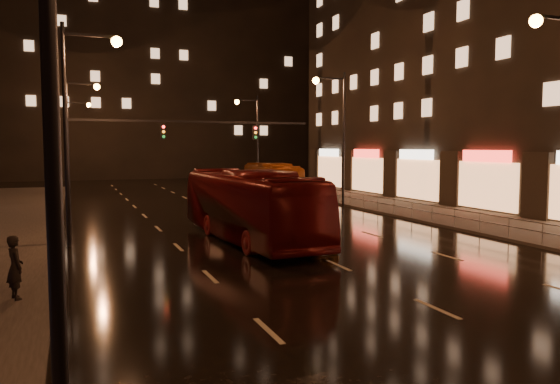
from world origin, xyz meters
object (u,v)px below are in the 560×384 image
object	(u,v)px
taxi_far	(275,202)
taxi_near	(307,232)
bus_red	(249,206)
bus_curb	(271,181)
pedestrian_a	(15,267)

from	to	relation	value
taxi_far	taxi_near	bearing A→B (deg)	-101.90
taxi_near	taxi_far	distance (m)	13.98
bus_red	taxi_far	world-z (taller)	bus_red
bus_curb	pedestrian_a	bearing A→B (deg)	-117.32
taxi_near	taxi_far	world-z (taller)	taxi_near
bus_curb	taxi_far	xyz separation A→B (m)	(-2.62, -7.84, -0.95)
taxi_near	pedestrian_a	size ratio (longest dim) A/B	2.13
bus_red	bus_curb	world-z (taller)	bus_red
bus_curb	taxi_near	distance (m)	22.25
pedestrian_a	taxi_far	bearing A→B (deg)	-59.81
bus_curb	pedestrian_a	size ratio (longest dim) A/B	6.12
taxi_far	bus_red	bearing A→B (deg)	-113.42
bus_curb	taxi_near	bearing A→B (deg)	-99.94
bus_red	bus_curb	distance (m)	20.76
bus_red	bus_curb	bearing A→B (deg)	63.70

